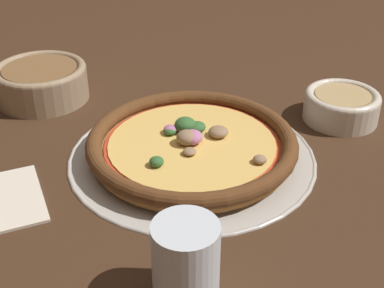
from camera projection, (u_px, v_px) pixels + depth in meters
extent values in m
plane|color=#3D2616|center=(192.00, 157.00, 0.79)|extent=(3.00, 3.00, 0.00)
cylinder|color=#B7B2A8|center=(192.00, 156.00, 0.79)|extent=(0.36, 0.36, 0.00)
torus|color=#B7B2A8|center=(192.00, 155.00, 0.79)|extent=(0.36, 0.36, 0.01)
cylinder|color=#A86B33|center=(192.00, 149.00, 0.78)|extent=(0.29, 0.29, 0.01)
torus|color=#563319|center=(192.00, 141.00, 0.77)|extent=(0.31, 0.31, 0.02)
cylinder|color=#B7381E|center=(192.00, 145.00, 0.78)|extent=(0.26, 0.26, 0.00)
cylinder|color=#E5B75B|center=(192.00, 143.00, 0.78)|extent=(0.24, 0.24, 0.00)
ellipsoid|color=#33602D|center=(157.00, 162.00, 0.72)|extent=(0.03, 0.03, 0.01)
ellipsoid|color=#8E7051|center=(187.00, 138.00, 0.77)|extent=(0.04, 0.04, 0.02)
ellipsoid|color=#B26B93|center=(171.00, 129.00, 0.80)|extent=(0.03, 0.03, 0.01)
ellipsoid|color=#B26B93|center=(194.00, 139.00, 0.77)|extent=(0.04, 0.04, 0.01)
ellipsoid|color=#33602D|center=(185.00, 125.00, 0.80)|extent=(0.04, 0.04, 0.02)
ellipsoid|color=#33602D|center=(170.00, 131.00, 0.79)|extent=(0.02, 0.02, 0.01)
ellipsoid|color=#33602D|center=(197.00, 127.00, 0.80)|extent=(0.04, 0.04, 0.01)
ellipsoid|color=#33602D|center=(195.00, 129.00, 0.80)|extent=(0.02, 0.02, 0.01)
ellipsoid|color=#8E7051|center=(260.00, 159.00, 0.73)|extent=(0.02, 0.02, 0.01)
ellipsoid|color=#8E7051|center=(190.00, 151.00, 0.75)|extent=(0.02, 0.02, 0.01)
ellipsoid|color=#8E7051|center=(218.00, 132.00, 0.79)|extent=(0.04, 0.04, 0.01)
ellipsoid|color=#B26B93|center=(193.00, 137.00, 0.77)|extent=(0.04, 0.04, 0.02)
cylinder|color=beige|center=(341.00, 108.00, 0.88)|extent=(0.12, 0.12, 0.04)
torus|color=beige|center=(343.00, 97.00, 0.87)|extent=(0.12, 0.12, 0.01)
cylinder|color=tan|center=(343.00, 95.00, 0.86)|extent=(0.09, 0.09, 0.00)
cylinder|color=#9E8466|center=(42.00, 84.00, 0.94)|extent=(0.16, 0.16, 0.05)
torus|color=#9E8466|center=(40.00, 70.00, 0.92)|extent=(0.16, 0.16, 0.01)
cylinder|color=brown|center=(39.00, 69.00, 0.92)|extent=(0.13, 0.13, 0.00)
cylinder|color=silver|center=(186.00, 262.00, 0.54)|extent=(0.07, 0.07, 0.09)
cube|color=beige|center=(0.00, 200.00, 0.69)|extent=(0.14, 0.12, 0.01)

